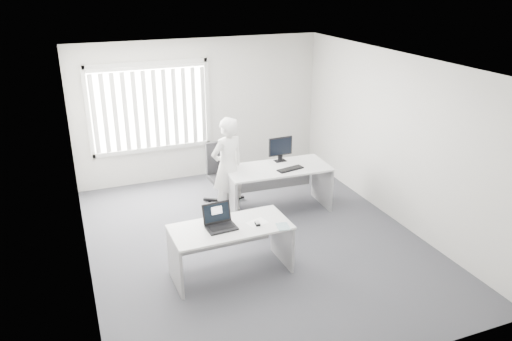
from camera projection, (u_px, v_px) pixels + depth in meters
name	position (u px, v px, depth m)	size (l,w,h in m)	color
ground	(255.00, 240.00, 7.91)	(6.00, 6.00, 0.00)	#49494F
wall_back	(200.00, 110.00, 9.99)	(5.00, 0.02, 2.80)	beige
wall_front	(369.00, 258.00, 4.80)	(5.00, 0.02, 2.80)	beige
wall_left	(78.00, 182.00, 6.54)	(0.02, 6.00, 2.80)	beige
wall_right	(395.00, 139.00, 8.25)	(0.02, 6.00, 2.80)	beige
ceiling	(255.00, 63.00, 6.88)	(5.00, 6.00, 0.02)	white
window	(150.00, 107.00, 9.55)	(2.32, 0.06, 1.76)	silver
blinds	(151.00, 110.00, 9.51)	(2.20, 0.10, 1.50)	white
desk_near	(231.00, 239.00, 6.87)	(1.65, 0.80, 0.74)	silver
desk_far	(277.00, 179.00, 8.72)	(1.83, 0.91, 0.82)	silver
office_chair	(223.00, 184.00, 9.12)	(0.69, 0.69, 1.12)	black
person	(228.00, 167.00, 8.49)	(0.64, 0.42, 1.75)	silver
laptop	(221.00, 218.00, 6.67)	(0.40, 0.36, 0.31)	black
paper_sheet	(257.00, 222.00, 6.89)	(0.28, 0.20, 0.00)	white
mouse	(258.00, 223.00, 6.82)	(0.06, 0.11, 0.04)	silver
booklet	(283.00, 226.00, 6.77)	(0.16, 0.22, 0.01)	white
keyboard	(290.00, 169.00, 8.53)	(0.48, 0.16, 0.02)	black
monitor	(280.00, 149.00, 8.84)	(0.45, 0.13, 0.45)	black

